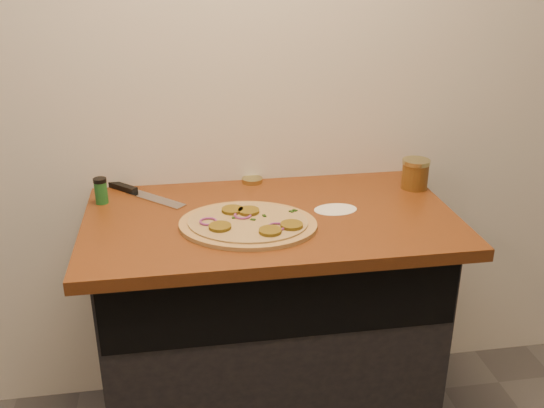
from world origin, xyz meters
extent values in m
cube|color=beige|center=(0.00, 1.75, 1.35)|extent=(4.00, 0.02, 2.70)
cube|color=black|center=(0.00, 1.45, 0.43)|extent=(1.10, 0.60, 0.86)
cube|color=brown|center=(0.00, 1.42, 0.88)|extent=(1.20, 0.70, 0.04)
cylinder|color=tan|center=(-0.08, 1.34, 0.91)|extent=(0.51, 0.51, 0.01)
cylinder|color=beige|center=(-0.08, 1.34, 0.92)|extent=(0.45, 0.45, 0.01)
cylinder|color=brown|center=(0.04, 1.28, 0.92)|extent=(0.07, 0.07, 0.01)
cylinder|color=brown|center=(-0.12, 1.42, 0.92)|extent=(0.07, 0.07, 0.01)
cylinder|color=brown|center=(-0.17, 1.30, 0.92)|extent=(0.07, 0.07, 0.01)
cylinder|color=brown|center=(-0.03, 1.25, 0.92)|extent=(0.07, 0.07, 0.01)
cylinder|color=brown|center=(-0.07, 1.40, 0.92)|extent=(0.07, 0.07, 0.01)
torus|color=#82307A|center=(-0.10, 1.38, 0.92)|extent=(0.06, 0.06, 0.01)
torus|color=#82307A|center=(0.00, 1.28, 0.92)|extent=(0.06, 0.06, 0.01)
torus|color=#82307A|center=(-0.17, 1.30, 0.92)|extent=(0.06, 0.06, 0.01)
torus|color=#82307A|center=(-0.21, 1.35, 0.92)|extent=(0.06, 0.06, 0.01)
cube|color=black|center=(0.02, 1.27, 0.92)|extent=(0.01, 0.02, 0.00)
cube|color=black|center=(-0.15, 1.33, 0.92)|extent=(0.01, 0.02, 0.00)
cube|color=black|center=(-0.12, 1.37, 0.92)|extent=(0.02, 0.01, 0.00)
cube|color=black|center=(-0.07, 1.34, 0.92)|extent=(0.02, 0.02, 0.00)
cube|color=black|center=(0.08, 1.39, 0.92)|extent=(0.02, 0.02, 0.00)
cube|color=black|center=(0.06, 1.39, 0.92)|extent=(0.02, 0.02, 0.00)
cube|color=black|center=(-0.03, 1.37, 0.92)|extent=(0.01, 0.02, 0.00)
cube|color=black|center=(-0.01, 1.30, 0.92)|extent=(0.02, 0.02, 0.00)
cube|color=black|center=(-0.14, 1.42, 0.92)|extent=(0.01, 0.02, 0.00)
cube|color=#B7BAC1|center=(-0.37, 1.60, 0.90)|extent=(0.21, 0.21, 0.01)
cube|color=black|center=(-0.49, 1.72, 0.91)|extent=(0.11, 0.11, 0.02)
cylinder|color=tan|center=(-0.02, 1.72, 0.91)|extent=(0.09, 0.09, 0.02)
cylinder|color=maroon|center=(0.55, 1.57, 0.95)|extent=(0.09, 0.09, 0.09)
cylinder|color=tan|center=(0.55, 1.57, 1.00)|extent=(0.10, 0.10, 0.02)
cylinder|color=#1C5B25|center=(-0.55, 1.60, 0.94)|extent=(0.04, 0.04, 0.08)
cylinder|color=black|center=(-0.55, 1.60, 0.98)|extent=(0.04, 0.04, 0.01)
cylinder|color=white|center=(0.22, 1.42, 0.90)|extent=(0.15, 0.15, 0.00)
camera|label=1|loc=(-0.28, -0.36, 1.70)|focal=40.00mm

